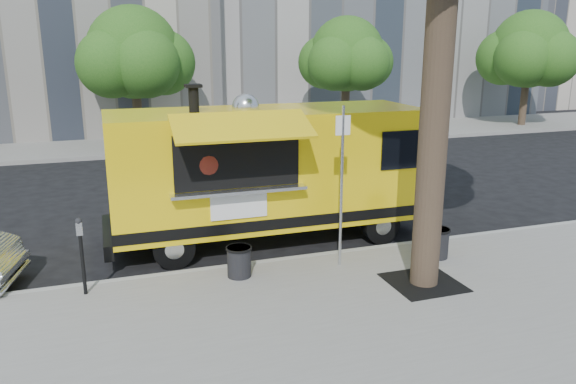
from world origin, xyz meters
name	(u,v)px	position (x,y,z in m)	size (l,w,h in m)	color
ground	(240,253)	(0.00, 0.00, 0.00)	(120.00, 120.00, 0.00)	black
sidewalk	(309,346)	(0.00, -4.00, 0.07)	(60.00, 6.00, 0.15)	gray
curb	(252,266)	(0.00, -0.93, 0.07)	(60.00, 0.14, 0.16)	#999993
far_sidewalk	(163,143)	(0.00, 13.50, 0.07)	(60.00, 5.00, 0.15)	gray
tree_well	(423,283)	(2.60, -2.80, 0.15)	(1.20, 1.20, 0.02)	black
far_tree_b	(133,53)	(-1.00, 12.70, 3.83)	(3.60, 3.60, 5.50)	#33261C
far_tree_c	(347,54)	(8.00, 12.40, 3.72)	(3.24, 3.24, 5.21)	#33261C
far_tree_d	(529,49)	(18.00, 12.60, 3.89)	(3.78, 3.78, 5.64)	#33261C
sign_post	(342,177)	(1.55, -1.55, 1.85)	(0.28, 0.06, 3.00)	silver
parking_meter	(81,247)	(-3.00, -1.35, 0.98)	(0.11, 0.11, 1.33)	black
food_truck	(266,170)	(0.75, 0.57, 1.60)	(6.91, 3.20, 3.40)	yellow
trash_bin_left	(239,261)	(-0.38, -1.47, 0.45)	(0.46, 0.46, 0.56)	black
trash_bin_right	(437,242)	(3.50, -1.81, 0.46)	(0.49, 0.49, 0.58)	black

